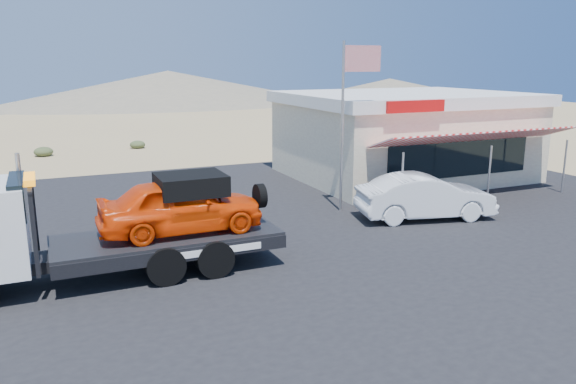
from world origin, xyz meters
The scene contains 6 objects.
ground centered at (0.00, 0.00, 0.00)m, with size 120.00×120.00×0.00m, color #A1855B.
asphalt_lot centered at (2.00, 3.00, 0.01)m, with size 32.00×24.00×0.02m, color black.
tow_truck centered at (-3.81, 1.14, 1.48)m, with size 8.20×2.43×2.74m.
white_sedan centered at (6.85, 2.41, 0.79)m, with size 1.62×4.66×1.54m, color silver.
jerky_store centered at (10.50, 8.97, 1.99)m, with size 10.40×9.97×3.90m.
flagpole centered at (4.93, 4.50, 3.76)m, with size 1.55×0.10×6.00m.
Camera 1 is at (-5.05, -12.82, 5.33)m, focal length 35.00 mm.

